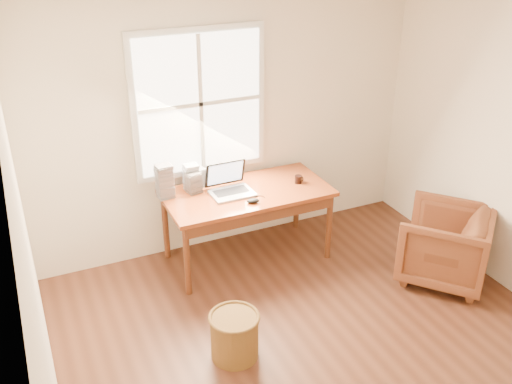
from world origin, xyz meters
TOP-DOWN VIEW (x-y plane):
  - room_shell at (-0.02, 0.16)m, footprint 4.04×4.54m
  - desk at (0.00, 1.80)m, footprint 1.60×0.80m
  - armchair at (1.55, 0.71)m, footprint 1.09×1.10m
  - wicker_stool at (-0.67, 0.53)m, footprint 0.47×0.47m
  - laptop at (-0.16, 1.79)m, footprint 0.45×0.47m
  - mouse at (-0.05, 1.55)m, footprint 0.13×0.10m
  - coffee_mug at (0.54, 1.75)m, footprint 0.08×0.08m
  - cd_stack_a at (-0.47, 2.06)m, footprint 0.14×0.12m
  - cd_stack_b at (-0.47, 1.99)m, footprint 0.16×0.14m
  - cd_stack_c at (-0.75, 2.00)m, footprint 0.15×0.14m
  - cd_stack_d at (-0.40, 2.10)m, footprint 0.18×0.16m

SIDE VIEW (x-z plane):
  - wicker_stool at x=-0.67m, z-range 0.00..0.38m
  - armchair at x=1.55m, z-range 0.00..0.72m
  - desk at x=0.00m, z-range 0.71..0.75m
  - mouse at x=-0.05m, z-range 0.75..0.79m
  - coffee_mug at x=0.54m, z-range 0.75..0.83m
  - cd_stack_d at x=-0.40m, z-range 0.75..0.94m
  - cd_stack_b at x=-0.47m, z-range 0.75..0.95m
  - cd_stack_a at x=-0.47m, z-range 0.75..1.01m
  - cd_stack_c at x=-0.75m, z-range 0.75..1.08m
  - laptop at x=-0.16m, z-range 0.75..1.08m
  - room_shell at x=-0.02m, z-range 0.00..2.64m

